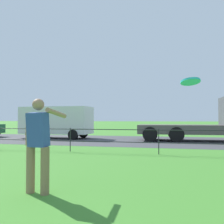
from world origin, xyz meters
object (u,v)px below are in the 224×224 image
Objects in this scene: person_thrower at (38,142)px; frisbee at (190,82)px; panel_van_far_right at (57,121)px; flatbed_truck_right at (216,122)px.

person_thrower is 5.12× the size of frisbee.
frisbee is 0.07× the size of panel_van_far_right.
panel_van_far_right reaches higher than frisbee.
panel_van_far_right is at bearing -179.78° from flatbed_truck_right.
person_thrower is at bearing 167.40° from frisbee.
panel_van_far_right is 10.69m from flatbed_truck_right.
flatbed_truck_right is at bearing 0.22° from panel_van_far_right.
frisbee reaches higher than person_thrower.
person_thrower is 2.89m from frisbee.
panel_van_far_right is (-8.13, 12.59, -0.63)m from frisbee.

